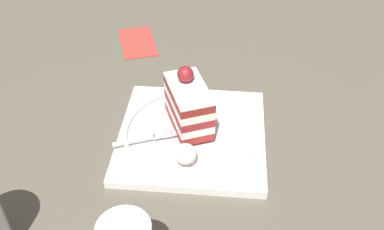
{
  "coord_description": "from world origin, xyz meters",
  "views": [
    {
      "loc": [
        -0.09,
        0.52,
        0.5
      ],
      "look_at": [
        0.02,
        -0.01,
        0.05
      ],
      "focal_mm": 41.36,
      "sensor_mm": 36.0,
      "label": 1
    }
  ],
  "objects": [
    {
      "name": "folded_napkin",
      "position": [
        0.19,
        -0.29,
        0.0
      ],
      "size": [
        0.12,
        0.15,
        0.0
      ],
      "primitive_type": "cube",
      "rotation": [
        0.0,
        0.0,
        2.0
      ],
      "color": "#AB3932",
      "rests_on": "ground_plane"
    },
    {
      "name": "cake_slice",
      "position": [
        0.02,
        -0.02,
        0.06
      ],
      "size": [
        0.1,
        0.12,
        0.1
      ],
      "color": "maroon",
      "rests_on": "dessert_plate"
    },
    {
      "name": "whipped_cream_dollop",
      "position": [
        0.01,
        0.06,
        0.04
      ],
      "size": [
        0.03,
        0.03,
        0.03
      ],
      "primitive_type": "ellipsoid",
      "color": "white",
      "rests_on": "dessert_plate"
    },
    {
      "name": "fork",
      "position": [
        0.08,
        0.03,
        0.02
      ],
      "size": [
        0.1,
        0.06,
        0.0
      ],
      "color": "silver",
      "rests_on": "dessert_plate"
    },
    {
      "name": "ground_plane",
      "position": [
        0.0,
        0.0,
        0.0
      ],
      "size": [
        2.4,
        2.4,
        0.0
      ],
      "primitive_type": "plane",
      "color": "#5B5549"
    },
    {
      "name": "dessert_plate",
      "position": [
        0.02,
        -0.01,
        0.01
      ],
      "size": [
        0.26,
        0.26,
        0.02
      ],
      "color": "white",
      "rests_on": "ground_plane"
    }
  ]
}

